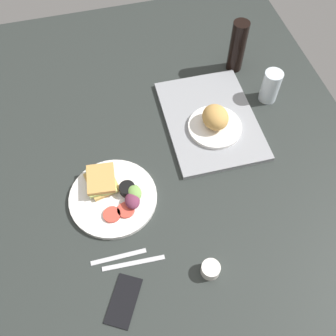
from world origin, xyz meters
The scene contains 10 objects.
ground_plane centered at (0.00, 0.00, -1.50)cm, with size 190.00×150.00×3.00cm, color #282D2B.
serving_tray centered at (-16.72, 24.34, 0.80)cm, with size 45.00×33.00×1.60cm, color gray.
bread_plate_near centered at (-12.47, 24.37, 4.84)cm, with size 19.66×19.66×8.77cm.
plate_with_salad centered at (6.00, -16.46, 1.69)cm, with size 28.93×28.93×5.40cm.
drinking_glass centered at (-22.13, 49.53, 6.51)cm, with size 6.94×6.94×13.02cm, color silver.
soda_bottle centered at (-41.60, 42.64, 10.88)cm, with size 6.40×6.40×21.76cm, color black.
espresso_cup centered at (37.80, 6.52, 2.00)cm, with size 5.60×5.60×4.00cm, color silver.
fork centered at (26.66, -18.88, 0.25)cm, with size 17.00×1.40×0.50cm, color #B7B7BC.
knife centered at (29.66, -14.88, 0.25)cm, with size 19.00×1.40×0.50cm, color #B7B7BC.
cell_phone centered at (39.67, -19.86, 0.40)cm, with size 14.40×7.20×0.80cm, color black.
Camera 1 is at (66.85, -13.89, 110.89)cm, focal length 40.25 mm.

